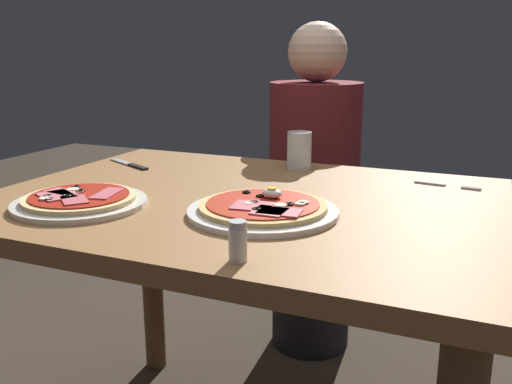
{
  "coord_description": "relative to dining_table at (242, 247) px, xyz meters",
  "views": [
    {
      "loc": [
        0.51,
        -1.11,
        1.1
      ],
      "look_at": [
        0.06,
        -0.06,
        0.8
      ],
      "focal_mm": 39.1,
      "sensor_mm": 36.0,
      "label": 1
    }
  ],
  "objects": [
    {
      "name": "salt_shaker",
      "position": [
        0.16,
        -0.36,
        0.16
      ],
      "size": [
        0.03,
        0.03,
        0.07
      ],
      "color": "white",
      "rests_on": "dining_table"
    },
    {
      "name": "water_glass_near",
      "position": [
        0.02,
        0.34,
        0.17
      ],
      "size": [
        0.07,
        0.07,
        0.1
      ],
      "color": "silver",
      "rests_on": "dining_table"
    },
    {
      "name": "dining_table",
      "position": [
        0.0,
        0.0,
        0.0
      ],
      "size": [
        1.14,
        0.85,
        0.77
      ],
      "color": "olive",
      "rests_on": "ground"
    },
    {
      "name": "pizza_foreground",
      "position": [
        0.1,
        -0.11,
        0.13
      ],
      "size": [
        0.31,
        0.31,
        0.05
      ],
      "color": "white",
      "rests_on": "dining_table"
    },
    {
      "name": "diner_person",
      "position": [
        -0.06,
        0.74,
        -0.08
      ],
      "size": [
        0.32,
        0.32,
        1.18
      ],
      "rotation": [
        0.0,
        0.0,
        3.14
      ],
      "color": "black",
      "rests_on": "ground"
    },
    {
      "name": "pizza_across_left",
      "position": [
        -0.29,
        -0.21,
        0.13
      ],
      "size": [
        0.28,
        0.28,
        0.03
      ],
      "color": "silver",
      "rests_on": "dining_table"
    },
    {
      "name": "knife",
      "position": [
        -0.44,
        0.19,
        0.13
      ],
      "size": [
        0.18,
        0.1,
        0.01
      ],
      "color": "silver",
      "rests_on": "dining_table"
    },
    {
      "name": "fork",
      "position": [
        0.41,
        0.29,
        0.13
      ],
      "size": [
        0.16,
        0.04,
        0.0
      ],
      "color": "silver",
      "rests_on": "dining_table"
    }
  ]
}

